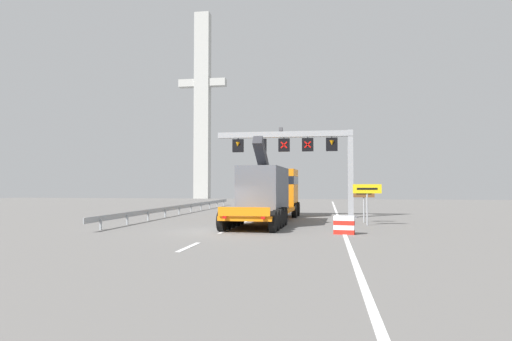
{
  "coord_description": "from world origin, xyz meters",
  "views": [
    {
      "loc": [
        5.34,
        -22.31,
        2.39
      ],
      "look_at": [
        0.5,
        7.43,
        3.44
      ],
      "focal_mm": 30.48,
      "sensor_mm": 36.0,
      "label": 1
    }
  ],
  "objects_px": {
    "heavy_haul_truck_orange": "(271,192)",
    "exit_sign_yellow": "(367,194)",
    "overhead_lane_gantry": "(301,148)",
    "crash_barrier_striped": "(344,225)",
    "tourist_info_sign_brown": "(364,198)",
    "bridge_pylon_distant": "(202,103)"
  },
  "relations": [
    {
      "from": "exit_sign_yellow",
      "to": "crash_barrier_striped",
      "type": "xyz_separation_m",
      "value": [
        -1.57,
        -5.03,
        -1.46
      ]
    },
    {
      "from": "overhead_lane_gantry",
      "to": "heavy_haul_truck_orange",
      "type": "xyz_separation_m",
      "value": [
        -1.85,
        -4.02,
        -3.32
      ]
    },
    {
      "from": "bridge_pylon_distant",
      "to": "overhead_lane_gantry",
      "type": "bearing_deg",
      "value": -64.92
    },
    {
      "from": "crash_barrier_striped",
      "to": "overhead_lane_gantry",
      "type": "bearing_deg",
      "value": 103.49
    },
    {
      "from": "crash_barrier_striped",
      "to": "bridge_pylon_distant",
      "type": "distance_m",
      "value": 63.72
    },
    {
      "from": "overhead_lane_gantry",
      "to": "bridge_pylon_distant",
      "type": "relative_size",
      "value": 0.31
    },
    {
      "from": "crash_barrier_striped",
      "to": "bridge_pylon_distant",
      "type": "bearing_deg",
      "value": 112.84
    },
    {
      "from": "overhead_lane_gantry",
      "to": "bridge_pylon_distant",
      "type": "bearing_deg",
      "value": 115.08
    },
    {
      "from": "tourist_info_sign_brown",
      "to": "crash_barrier_striped",
      "type": "relative_size",
      "value": 2.03
    },
    {
      "from": "exit_sign_yellow",
      "to": "tourist_info_sign_brown",
      "type": "xyz_separation_m",
      "value": [
        -0.02,
        2.02,
        -0.29
      ]
    },
    {
      "from": "overhead_lane_gantry",
      "to": "crash_barrier_striped",
      "type": "height_order",
      "value": "overhead_lane_gantry"
    },
    {
      "from": "heavy_haul_truck_orange",
      "to": "bridge_pylon_distant",
      "type": "xyz_separation_m",
      "value": [
        -19.17,
        48.94,
        15.89
      ]
    },
    {
      "from": "exit_sign_yellow",
      "to": "tourist_info_sign_brown",
      "type": "bearing_deg",
      "value": 90.68
    },
    {
      "from": "heavy_haul_truck_orange",
      "to": "bridge_pylon_distant",
      "type": "relative_size",
      "value": 0.4
    },
    {
      "from": "heavy_haul_truck_orange",
      "to": "bridge_pylon_distant",
      "type": "bearing_deg",
      "value": 111.39
    },
    {
      "from": "overhead_lane_gantry",
      "to": "exit_sign_yellow",
      "type": "relative_size",
      "value": 4.33
    },
    {
      "from": "tourist_info_sign_brown",
      "to": "bridge_pylon_distant",
      "type": "height_order",
      "value": "bridge_pylon_distant"
    },
    {
      "from": "tourist_info_sign_brown",
      "to": "bridge_pylon_distant",
      "type": "bearing_deg",
      "value": 117.14
    },
    {
      "from": "tourist_info_sign_brown",
      "to": "crash_barrier_striped",
      "type": "height_order",
      "value": "tourist_info_sign_brown"
    },
    {
      "from": "heavy_haul_truck_orange",
      "to": "exit_sign_yellow",
      "type": "xyz_separation_m",
      "value": [
        6.19,
        -2.52,
        -0.08
      ]
    },
    {
      "from": "exit_sign_yellow",
      "to": "bridge_pylon_distant",
      "type": "xyz_separation_m",
      "value": [
        -25.36,
        51.45,
        15.97
      ]
    },
    {
      "from": "heavy_haul_truck_orange",
      "to": "crash_barrier_striped",
      "type": "relative_size",
      "value": 13.34
    }
  ]
}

